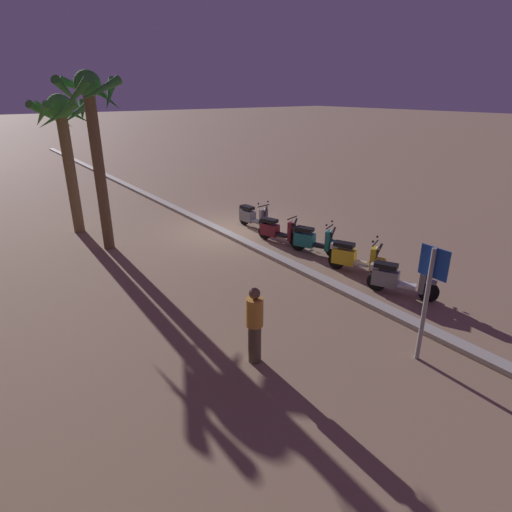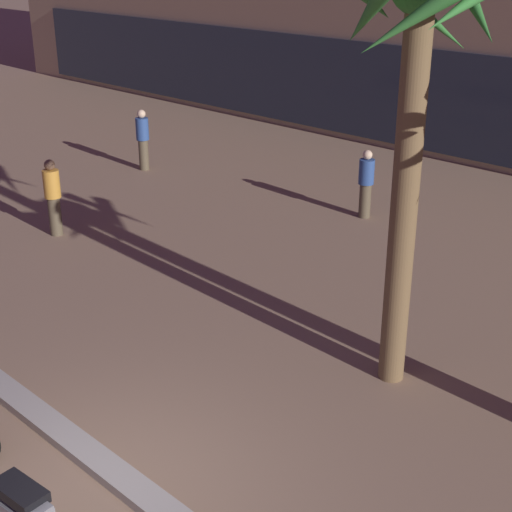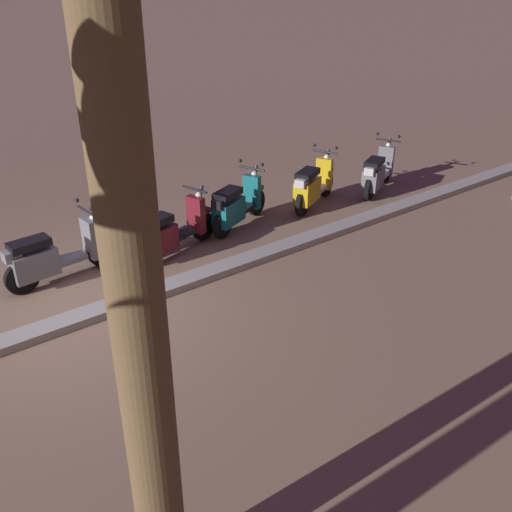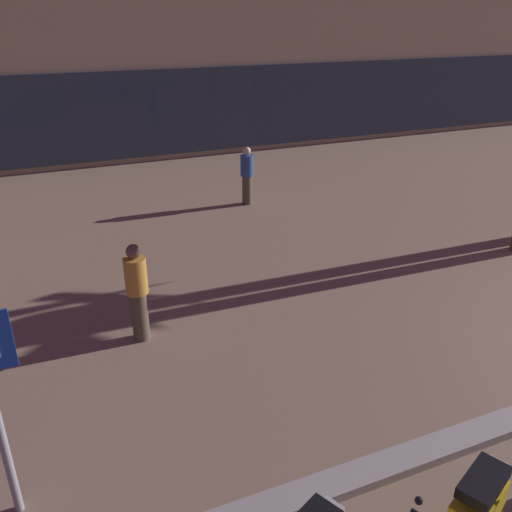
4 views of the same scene
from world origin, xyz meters
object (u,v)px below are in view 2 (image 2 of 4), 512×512
Objects in this scene: pedestrian_by_palm_tree at (366,183)px; pedestrian_strolling_near_curb at (53,196)px; scooter_grey_second_in_line at (5,503)px; pedestrian_window_shopping at (143,139)px; palm_tree_far_corner at (414,75)px.

pedestrian_strolling_near_curb is (-3.99, -5.39, 0.05)m from pedestrian_by_palm_tree.
pedestrian_strolling_near_curb reaches higher than pedestrian_by_palm_tree.
scooter_grey_second_in_line is 8.88m from pedestrian_strolling_near_curb.
scooter_grey_second_in_line is 13.59m from pedestrian_window_shopping.
palm_tree_far_corner is 8.95m from pedestrian_strolling_near_curb.
pedestrian_strolling_near_curb is at bearing 144.86° from scooter_grey_second_in_line.
pedestrian_strolling_near_curb is at bearing -126.51° from pedestrian_by_palm_tree.
pedestrian_by_palm_tree is 6.62m from pedestrian_window_shopping.
pedestrian_by_palm_tree is at bearing 53.49° from pedestrian_strolling_near_curb.
scooter_grey_second_in_line is 1.22× the size of pedestrian_by_palm_tree.
palm_tree_far_corner is 3.50× the size of pedestrian_strolling_near_curb.
palm_tree_far_corner is at bearing 79.02° from scooter_grey_second_in_line.
palm_tree_far_corner reaches higher than pedestrian_strolling_near_curb.
pedestrian_by_palm_tree is (-4.30, 5.15, -3.43)m from palm_tree_far_corner.
palm_tree_far_corner is at bearing -20.60° from pedestrian_window_shopping.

